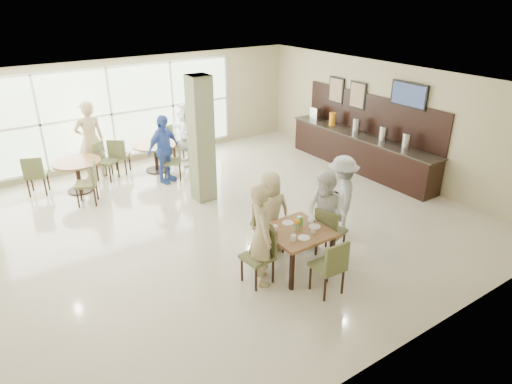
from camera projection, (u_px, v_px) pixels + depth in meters
ground at (215, 223)px, 9.39m from camera, size 10.00×10.00×0.00m
room_shell at (212, 144)px, 8.69m from camera, size 10.00×10.00×10.00m
window_bank at (111, 114)px, 11.91m from camera, size 7.00×0.04×7.00m
column at (201, 140)px, 9.92m from camera, size 0.45×0.45×2.80m
main_table at (297, 235)px, 7.61m from camera, size 1.02×1.02×0.75m
round_table_left at (77, 168)px, 10.65m from camera, size 1.10×1.10×0.75m
round_table_right at (155, 149)px, 11.84m from camera, size 1.21×1.21×0.75m
chairs_main_table at (296, 245)px, 7.69m from camera, size 2.09×1.95×0.95m
chairs_table_left at (77, 173)px, 10.65m from camera, size 2.23×1.80×0.95m
chairs_table_right at (155, 153)px, 11.92m from camera, size 2.18×1.87×0.95m
tabletop_clutter at (298, 227)px, 7.56m from camera, size 0.77×0.75×0.21m
buffet_counter at (360, 149)px, 11.97m from camera, size 0.64×4.70×1.95m
wall_tv at (409, 95)px, 10.60m from camera, size 0.06×1.00×0.58m
framed_art_a at (358, 95)px, 11.93m from camera, size 0.05×0.55×0.70m
framed_art_b at (336, 90)px, 12.53m from camera, size 0.05×0.55×0.70m
teen_left at (262, 235)px, 7.22m from camera, size 0.62×0.74×1.73m
teen_far at (270, 212)px, 8.20m from camera, size 0.82×0.61×1.51m
teen_right at (326, 216)px, 7.91m from camera, size 0.77×0.90×1.64m
teen_standing at (342, 196)px, 8.72m from camera, size 1.12×1.17×1.59m
adult_a at (164, 149)px, 11.05m from camera, size 1.13×0.89×1.69m
adult_b at (187, 134)px, 12.21m from camera, size 1.14×1.70×1.69m
adult_standing at (90, 140)px, 11.25m from camera, size 0.73×0.49×1.98m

